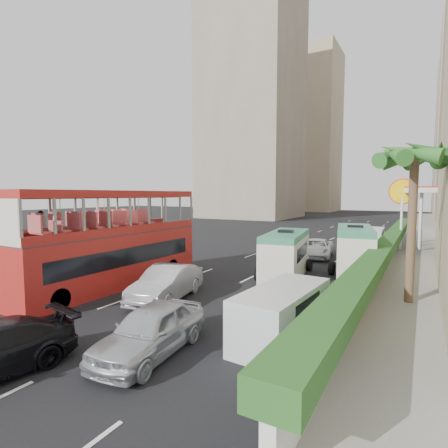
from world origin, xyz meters
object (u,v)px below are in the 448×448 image
Objects in this scene: van_asset at (316,257)px; minibus_far at (354,249)px; panel_van_far at (371,240)px; shell_station at (447,219)px; palm_tree at (412,229)px; double_decker_bus at (113,239)px; panel_van_near at (282,314)px; minibus_near at (286,254)px; car_silver_lane_a at (167,300)px; car_silver_lane_b at (151,354)px.

minibus_far is at bearing -54.35° from van_asset.
shell_station is (5.67, 3.68, 1.79)m from panel_van_far.
shell_station is at bearing 54.93° from minibus_far.
palm_tree is at bearing -79.58° from panel_van_far.
panel_van_near is at bearing -12.01° from double_decker_bus.
palm_tree is at bearing 64.28° from panel_van_near.
minibus_near is 0.94× the size of minibus_far.
panel_van_far is at bearing 61.88° from car_silver_lane_a.
car_silver_lane_b is 0.75× the size of minibus_near.
car_silver_lane_a is 6.47m from panel_van_near.
shell_station is at bearing 52.50° from car_silver_lane_a.
car_silver_lane_b is 0.69× the size of palm_tree.
car_silver_lane_b is (3.09, -4.56, 0.00)m from car_silver_lane_a.
car_silver_lane_a reaches higher than van_asset.
double_decker_bus is 9.91m from minibus_near.
car_silver_lane_b is at bearing -99.02° from minibus_near.
car_silver_lane_a is 0.60× the size of shell_station.
panel_van_near is 0.69× the size of palm_tree.
panel_van_far is (6.24, 19.90, 0.96)m from car_silver_lane_a.
minibus_far is 1.31× the size of panel_van_far.
minibus_near reaches higher than panel_van_far.
palm_tree reaches higher than panel_van_far.
car_silver_lane_a reaches higher than car_silver_lane_b.
minibus_far is at bearing 93.07° from panel_van_near.
shell_station is (5.71, 25.19, 1.86)m from panel_van_near.
minibus_far reaches higher than minibus_near.
car_silver_lane_b is 29.62m from shell_station.
van_asset is (-0.09, 19.07, 0.00)m from car_silver_lane_b.
van_asset is at bearing 122.85° from minibus_far.
minibus_near is 9.46m from panel_van_near.
double_decker_bus is at bearing 161.21° from car_silver_lane_a.
minibus_far is (6.37, 11.04, 1.39)m from car_silver_lane_a.
van_asset is 5.03m from minibus_far.
car_silver_lane_b is at bearing -113.09° from minibus_far.
panel_van_near is 0.93× the size of panel_van_far.
double_decker_bus is at bearing -125.41° from van_asset.
panel_van_far is (0.04, 21.51, 0.07)m from panel_van_near.
panel_van_far is at bearing 76.43° from car_silver_lane_b.
panel_van_near is (3.11, 2.95, 0.89)m from car_silver_lane_b.
shell_station is (16.00, 23.00, 0.22)m from double_decker_bus.
panel_van_far is (-0.13, 8.86, -0.43)m from minibus_far.
car_silver_lane_a is at bearing 169.28° from panel_van_near.
shell_station is at bearing 37.08° from van_asset.
double_decker_bus is 2.21× the size of van_asset.
car_silver_lane_b is 1.00× the size of panel_van_near.
minibus_near reaches higher than car_silver_lane_a.
van_asset is 6.35m from panel_van_far.
minibus_near is at bearing 113.08° from panel_van_near.
double_decker_bus is 2.30× the size of panel_van_far.
car_silver_lane_a is 20.88m from panel_van_far.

